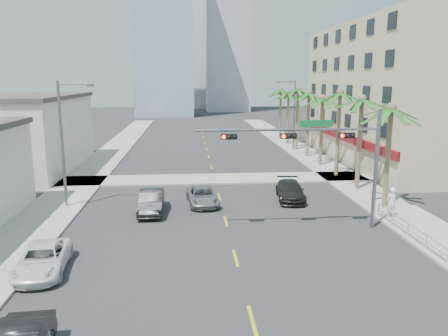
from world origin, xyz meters
name	(u,v)px	position (x,y,z in m)	size (l,w,h in m)	color
ground	(246,295)	(0.00, 0.00, 0.00)	(260.00, 260.00, 0.00)	#262628
sidewalk_right	(349,181)	(12.00, 20.00, 0.07)	(4.00, 120.00, 0.15)	gray
sidewalk_left	(76,187)	(-12.00, 20.00, 0.07)	(4.00, 120.00, 0.15)	gray
sidewalk_cross	(215,179)	(0.00, 22.00, 0.07)	(80.00, 4.00, 0.15)	gray
building_right	(408,94)	(21.99, 30.00, 7.50)	(15.25, 28.00, 15.00)	tan
building_left_far	(17,135)	(-19.50, 28.00, 3.60)	(11.00, 18.00, 7.20)	beige
tower_far_left	(163,17)	(-8.00, 95.00, 24.00)	(14.00, 14.00, 48.00)	#99B2C6
tower_far_right	(228,2)	(9.00, 110.00, 30.00)	(12.00, 12.00, 60.00)	#ADADB2
tower_far_center	(185,40)	(-3.00, 125.00, 21.00)	(16.00, 16.00, 42.00)	#ADADB2
traffic_signal_mast	(325,148)	(5.78, 7.95, 5.06)	(11.12, 0.54, 7.20)	slate
palm_tree_0	(391,109)	(11.60, 12.00, 7.08)	(4.80, 4.80, 7.80)	brown
palm_tree_1	(362,100)	(11.60, 17.20, 7.43)	(4.80, 4.80, 8.16)	brown
palm_tree_2	(340,94)	(11.60, 22.40, 7.78)	(4.80, 4.80, 8.52)	brown
palm_tree_3	(323,99)	(11.60, 27.60, 7.08)	(4.80, 4.80, 7.80)	brown
palm_tree_4	(309,94)	(11.60, 32.80, 7.43)	(4.80, 4.80, 8.16)	brown
palm_tree_5	(298,90)	(11.60, 38.00, 7.78)	(4.80, 4.80, 8.52)	brown
palm_tree_6	(289,94)	(11.60, 43.20, 7.08)	(4.80, 4.80, 7.80)	brown
palm_tree_7	(281,90)	(11.60, 48.40, 7.43)	(4.80, 4.80, 8.16)	brown
streetlight_left	(65,138)	(-11.00, 14.00, 5.06)	(2.55, 0.25, 9.00)	slate
streetlight_right	(293,111)	(11.00, 38.00, 5.06)	(2.55, 0.25, 9.00)	slate
guardrail	(408,227)	(10.30, 6.00, 0.67)	(0.08, 8.08, 1.00)	silver
car_parked_far	(43,259)	(-9.40, 3.08, 0.65)	(2.14, 4.65, 1.29)	white
car_lane_left	(151,202)	(-5.00, 12.34, 0.77)	(1.63, 4.67, 1.54)	black
car_lane_center	(202,196)	(-1.39, 14.01, 0.63)	(2.09, 4.54, 1.26)	#A2A2A6
car_lane_right	(290,191)	(5.38, 14.78, 0.70)	(1.97, 4.85, 1.41)	black
pedestrian	(391,202)	(10.94, 9.60, 1.15)	(0.73, 0.48, 1.99)	white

